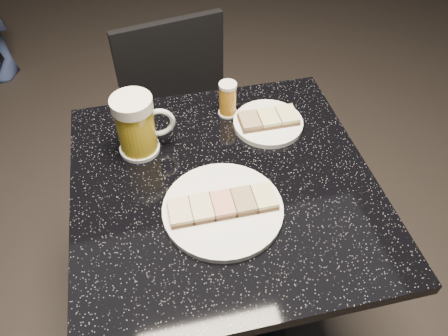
# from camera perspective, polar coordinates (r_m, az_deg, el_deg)

# --- Properties ---
(floor) EXTENTS (6.00, 6.00, 0.00)m
(floor) POSITION_cam_1_polar(r_m,az_deg,el_deg) (1.66, 0.00, -19.22)
(floor) COLOR black
(floor) RESTS_ON ground
(plate_large) EXTENTS (0.26, 0.26, 0.01)m
(plate_large) POSITION_cam_1_polar(r_m,az_deg,el_deg) (0.96, -0.16, -5.40)
(plate_large) COLOR white
(plate_large) RESTS_ON table
(plate_small) EXTENTS (0.18, 0.18, 0.01)m
(plate_small) POSITION_cam_1_polar(r_m,az_deg,el_deg) (1.16, 5.77, 5.85)
(plate_small) COLOR white
(plate_small) RESTS_ON table
(table) EXTENTS (0.70, 0.70, 0.75)m
(table) POSITION_cam_1_polar(r_m,az_deg,el_deg) (1.21, 0.00, -9.48)
(table) COLOR black
(table) RESTS_ON floor
(beer_mug) EXTENTS (0.14, 0.10, 0.16)m
(beer_mug) POSITION_cam_1_polar(r_m,az_deg,el_deg) (1.06, -11.30, 5.50)
(beer_mug) COLOR white
(beer_mug) RESTS_ON table
(beer_tumbler) EXTENTS (0.05, 0.05, 0.10)m
(beer_tumbler) POSITION_cam_1_polar(r_m,az_deg,el_deg) (1.16, 0.48, 8.98)
(beer_tumbler) COLOR silver
(beer_tumbler) RESTS_ON table
(chair) EXTENTS (0.42, 0.42, 0.85)m
(chair) POSITION_cam_1_polar(r_m,az_deg,el_deg) (1.53, -4.98, 4.97)
(chair) COLOR black
(chair) RESTS_ON floor
(canapes_on_plate_large) EXTENTS (0.24, 0.07, 0.02)m
(canapes_on_plate_large) POSITION_cam_1_polar(r_m,az_deg,el_deg) (0.94, -0.16, -4.80)
(canapes_on_plate_large) COLOR #4C3521
(canapes_on_plate_large) RESTS_ON plate_large
(canapes_on_plate_small) EXTENTS (0.15, 0.07, 0.02)m
(canapes_on_plate_small) POSITION_cam_1_polar(r_m,az_deg,el_deg) (1.15, 5.83, 6.47)
(canapes_on_plate_small) COLOR #4C3521
(canapes_on_plate_small) RESTS_ON plate_small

